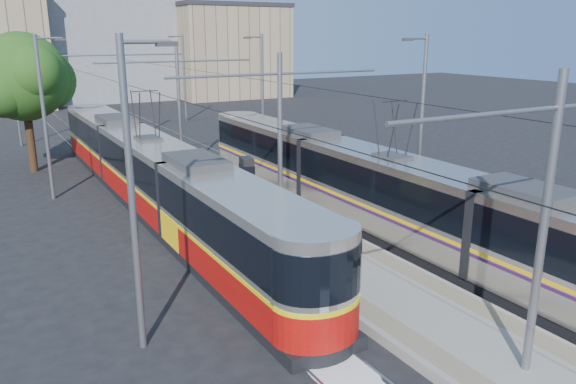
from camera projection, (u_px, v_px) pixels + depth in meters
ground at (410, 311)px, 16.78m from camera, size 160.00×160.00×0.00m
platform at (201, 181)px, 30.93m from camera, size 4.00×50.00×0.30m
tactile_strip_left at (176, 182)px, 30.20m from camera, size 0.70×50.00×0.01m
tactile_strip_right at (225, 176)px, 31.59m from camera, size 0.70×50.00×0.01m
rails at (201, 184)px, 30.97m from camera, size 8.71×70.00×0.03m
tram_left at (150, 173)px, 26.36m from camera, size 2.43×30.79×5.50m
tram_right at (390, 192)px, 22.49m from camera, size 2.43×30.84×5.50m
catenary at (219, 108)px, 27.37m from camera, size 9.20×70.00×7.00m
street_lamps at (173, 101)px, 33.18m from camera, size 15.18×38.22×8.00m
shelter at (247, 177)px, 26.91m from camera, size 0.73×1.01×2.03m
tree at (29, 78)px, 32.71m from camera, size 5.62×5.19×8.16m
building_centre at (106, 29)px, 70.74m from camera, size 18.36×14.28×17.30m
building_right at (228, 51)px, 73.19m from camera, size 14.28×10.20×11.79m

